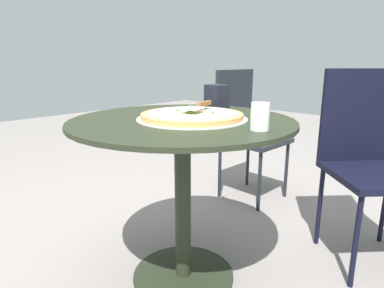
% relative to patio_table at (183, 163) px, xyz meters
% --- Properties ---
extents(ground_plane, '(10.00, 10.00, 0.00)m').
position_rel_patio_table_xyz_m(ground_plane, '(0.00, 0.00, -0.56)').
color(ground_plane, gray).
extents(patio_table, '(0.93, 0.93, 0.75)m').
position_rel_patio_table_xyz_m(patio_table, '(0.00, 0.00, 0.00)').
color(patio_table, black).
rests_on(patio_table, ground).
extents(pizza_on_tray, '(0.46, 0.46, 0.04)m').
position_rel_patio_table_xyz_m(pizza_on_tray, '(-0.03, -0.03, 0.20)').
color(pizza_on_tray, silver).
rests_on(pizza_on_tray, patio_table).
extents(pizza_server, '(0.10, 0.22, 0.02)m').
position_rel_patio_table_xyz_m(pizza_server, '(-0.03, -0.07, 0.24)').
color(pizza_server, silver).
rests_on(pizza_server, pizza_on_tray).
extents(drinking_cup, '(0.07, 0.07, 0.10)m').
position_rel_patio_table_xyz_m(drinking_cup, '(-0.35, -0.03, 0.24)').
color(drinking_cup, white).
rests_on(drinking_cup, patio_table).
extents(napkin_dispenser, '(0.11, 0.10, 0.12)m').
position_rel_patio_table_xyz_m(napkin_dispenser, '(0.10, -0.34, 0.25)').
color(napkin_dispenser, black).
rests_on(napkin_dispenser, patio_table).
extents(patio_chair_near, '(0.41, 0.41, 0.92)m').
position_rel_patio_table_xyz_m(patio_chair_near, '(0.39, -1.02, -0.04)').
color(patio_chair_near, black).
rests_on(patio_chair_near, ground).
extents(patio_chair_far, '(0.60, 0.60, 0.95)m').
position_rel_patio_table_xyz_m(patio_chair_far, '(-0.51, -0.79, -0.01)').
color(patio_chair_far, black).
rests_on(patio_chair_far, ground).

